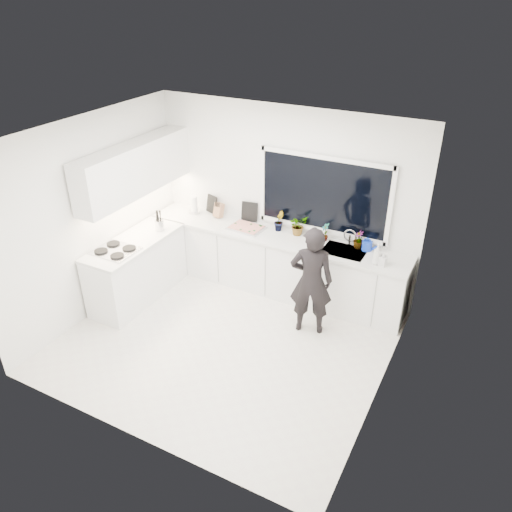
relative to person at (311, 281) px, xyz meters
The scene contains 25 objects.
floor 1.38m from the person, 138.30° to the right, with size 4.00×3.50×0.02m, color beige.
wall_back 1.44m from the person, 130.59° to the left, with size 4.00×0.02×2.70m, color white.
wall_left 3.02m from the person, 165.11° to the right, with size 0.02×3.50×2.70m, color white.
wall_right 1.50m from the person, 33.42° to the right, with size 0.02×3.50×2.70m, color white.
ceiling 2.26m from the person, 138.30° to the right, with size 4.00×3.50×0.02m, color white.
window 1.27m from the person, 104.84° to the left, with size 1.80×0.02×1.00m, color black.
base_cabinets_back 1.14m from the person, 141.18° to the left, with size 3.92×0.58×0.88m, color white.
base_cabinets_left 2.58m from the person, behind, with size 0.58×1.60×0.88m, color white.
countertop_back 1.10m from the person, 141.59° to the left, with size 3.94×0.62×0.04m, color silver.
countertop_left 2.56m from the person, behind, with size 0.62×1.60×0.04m, color silver.
upper_cabinets 2.86m from the person, behind, with size 0.34×2.10×0.70m, color white.
sink 0.72m from the person, 74.19° to the left, with size 0.58×0.42×0.14m, color silver.
faucet 0.95m from the person, 77.62° to the left, with size 0.03×0.03×0.22m, color silver.
stovetop 2.66m from the person, 163.33° to the right, with size 0.56×0.48×0.03m, color black.
person is the anchor object (origin of this frame).
pizza_tray 1.47m from the person, 153.19° to the left, with size 0.50×0.37×0.03m, color silver.
pizza 1.47m from the person, 153.19° to the left, with size 0.45×0.32×0.01m, color red.
watering_can 0.99m from the person, 61.90° to the left, with size 0.14×0.14×0.13m, color #1438BD.
paper_towel_roll 2.45m from the person, 161.10° to the left, with size 0.11×0.11×0.26m, color white.
knife_block 2.07m from the person, 156.16° to the left, with size 0.13×0.10×0.22m, color olive.
utensil_crock 2.42m from the person, behind, with size 0.13×0.13×0.16m, color #ADACB1.
picture_frame_large 2.28m from the person, 155.80° to the left, with size 0.22×0.02×0.28m, color black.
picture_frame_small 1.70m from the person, 146.33° to the left, with size 0.25×0.02×0.30m, color black.
herb_plants 1.00m from the person, 116.67° to the left, with size 1.38×0.34×0.29m.
soap_bottles 0.93m from the person, 37.64° to the left, with size 0.20×0.13×0.28m.
Camera 1 is at (2.74, -4.35, 4.15)m, focal length 35.00 mm.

